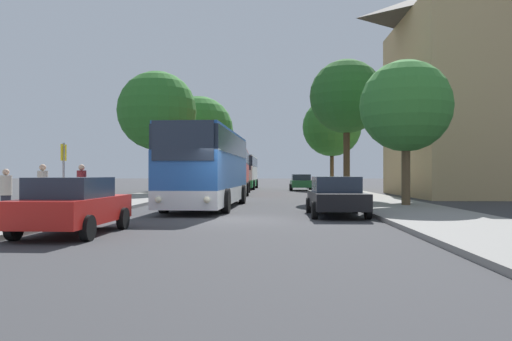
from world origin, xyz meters
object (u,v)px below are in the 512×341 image
object	(u,v)px
bus_rear	(243,172)
parked_car_right_far	(301,182)
parked_car_left_curb	(73,205)
pedestrian_walking_back	(82,187)
bus_front	(209,168)
bus_stop_sign	(64,170)
bus_middle	(232,171)
tree_right_mid	(347,97)
pedestrian_waiting_near	(43,189)
tree_left_near	(199,131)
tree_right_far	(406,106)
parked_car_right_near	(336,196)
pedestrian_waiting_far	(6,194)
tree_left_far	(157,111)
tree_right_near	(332,127)

from	to	relation	value
bus_rear	parked_car_right_far	bearing A→B (deg)	-36.61
parked_car_left_curb	pedestrian_walking_back	distance (m)	6.66
parked_car_left_curb	bus_front	bearing A→B (deg)	79.55
bus_stop_sign	parked_car_left_curb	bearing A→B (deg)	-64.42
bus_front	bus_middle	size ratio (longest dim) A/B	0.98
bus_stop_sign	tree_right_mid	size ratio (longest dim) A/B	0.30
bus_middle	bus_rear	xyz separation A→B (m)	(0.04, 13.61, 0.01)
pedestrian_waiting_near	tree_left_near	world-z (taller)	tree_left_near
bus_stop_sign	tree_right_mid	bearing A→B (deg)	46.76
pedestrian_waiting_near	tree_right_far	world-z (taller)	tree_right_far
bus_front	pedestrian_waiting_near	xyz separation A→B (m)	(-5.10, -5.92, -0.83)
parked_car_right_near	pedestrian_waiting_far	world-z (taller)	pedestrian_waiting_far
tree_right_mid	pedestrian_waiting_near	bearing A→B (deg)	-133.31
bus_front	bus_middle	xyz separation A→B (m)	(-0.22, 15.45, -0.06)
bus_stop_sign	pedestrian_waiting_far	bearing A→B (deg)	-110.14
bus_middle	parked_car_left_curb	size ratio (longest dim) A/B	2.77
bus_rear	bus_stop_sign	bearing A→B (deg)	-96.52
bus_middle	tree_right_far	distance (m)	18.25
parked_car_left_curb	pedestrian_waiting_far	bearing A→B (deg)	142.20
tree_left_near	bus_rear	bearing A→B (deg)	48.12
pedestrian_waiting_far	tree_left_far	distance (m)	23.08
pedestrian_waiting_near	tree_left_near	distance (m)	30.86
pedestrian_walking_back	bus_stop_sign	bearing A→B (deg)	-10.52
tree_left_far	tree_right_mid	distance (m)	15.25
tree_right_mid	parked_car_right_far	bearing A→B (deg)	96.18
tree_left_far	tree_right_far	xyz separation A→B (m)	(15.09, -14.61, -1.70)
pedestrian_waiting_near	bus_stop_sign	bearing A→B (deg)	150.76
parked_car_right_near	tree_right_far	size ratio (longest dim) A/B	0.66
parked_car_left_curb	parked_car_right_near	size ratio (longest dim) A/B	0.93
tree_right_near	bus_middle	bearing A→B (deg)	-124.88
parked_car_right_far	tree_left_near	size ratio (longest dim) A/B	0.49
bus_rear	parked_car_left_curb	xyz separation A→B (m)	(-2.02, -39.44, -1.04)
pedestrian_waiting_far	pedestrian_walking_back	xyz separation A→B (m)	(1.02, 3.61, 0.11)
bus_stop_sign	tree_left_far	distance (m)	20.66
bus_rear	parked_car_right_near	xyz separation A→B (m)	(5.59, -33.36, -1.05)
pedestrian_waiting_near	parked_car_right_far	bearing A→B (deg)	176.18
parked_car_left_curb	pedestrian_waiting_near	size ratio (longest dim) A/B	2.33
tree_left_far	tree_right_mid	bearing A→B (deg)	-28.27
pedestrian_waiting_near	tree_right_far	xyz separation A→B (m)	(14.28, 6.00, 3.67)
pedestrian_waiting_near	tree_right_far	size ratio (longest dim) A/B	0.27
bus_middle	tree_right_mid	distance (m)	11.99
bus_rear	bus_middle	bearing A→B (deg)	-89.42
pedestrian_waiting_far	tree_right_far	xyz separation A→B (m)	(14.61, 7.80, 3.77)
parked_car_right_near	bus_rear	bearing A→B (deg)	-80.66
tree_left_near	tree_right_mid	bearing A→B (deg)	-55.57
bus_stop_sign	tree_right_near	bearing A→B (deg)	68.22
bus_stop_sign	pedestrian_waiting_far	world-z (taller)	bus_stop_sign
parked_car_left_curb	parked_car_right_near	xyz separation A→B (m)	(7.61, 6.08, -0.01)
bus_front	parked_car_right_far	bearing A→B (deg)	79.20
bus_front	tree_right_mid	world-z (taller)	tree_right_mid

